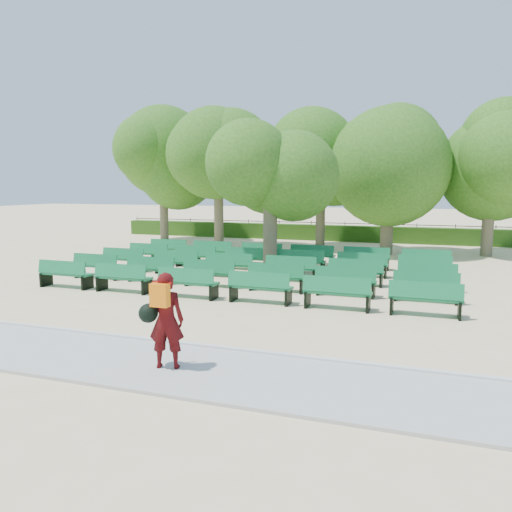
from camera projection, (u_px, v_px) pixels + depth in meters
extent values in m
plane|color=beige|center=(241.00, 285.00, 16.04)|extent=(120.00, 120.00, 0.00)
cube|color=#B0B0AB|center=(97.00, 357.00, 9.11)|extent=(30.00, 2.20, 0.06)
cube|color=silver|center=(132.00, 338.00, 10.18)|extent=(30.00, 0.12, 0.10)
cube|color=#264B13|center=(326.00, 233.00, 29.07)|extent=(26.00, 0.70, 0.90)
cube|color=#13713E|center=(261.00, 267.00, 16.93)|extent=(1.73, 0.52, 0.06)
cube|color=#13713E|center=(259.00, 260.00, 16.71)|extent=(1.72, 0.18, 0.40)
cylinder|color=brown|center=(270.00, 235.00, 18.04)|extent=(0.51, 0.51, 2.78)
ellipsoid|color=#35681B|center=(270.00, 166.00, 17.69)|extent=(3.94, 3.94, 3.55)
imported|color=#43090A|center=(166.00, 320.00, 8.42)|extent=(0.69, 0.55, 1.65)
cube|color=orange|center=(160.00, 295.00, 8.18)|extent=(0.31, 0.15, 0.39)
sphere|color=black|center=(148.00, 313.00, 8.45)|extent=(0.33, 0.33, 0.33)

